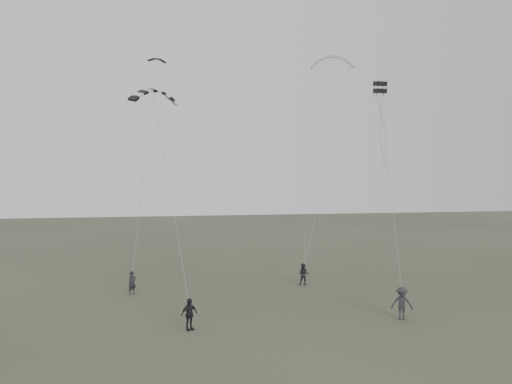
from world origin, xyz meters
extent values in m
plane|color=#3A442F|center=(0.00, 0.00, 0.00)|extent=(140.00, 140.00, 0.00)
imported|color=black|center=(-6.62, 7.03, 0.77)|extent=(0.67, 0.61, 1.54)
imported|color=black|center=(5.33, 7.57, 0.78)|extent=(0.94, 0.86, 1.57)
imported|color=black|center=(-3.30, -1.34, 0.82)|extent=(1.03, 0.84, 1.64)
imported|color=#27272D|center=(8.25, -1.63, 0.90)|extent=(1.33, 1.09, 1.80)
camera|label=1|loc=(-4.60, -26.74, 7.95)|focal=35.00mm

